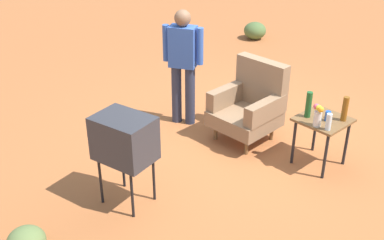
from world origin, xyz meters
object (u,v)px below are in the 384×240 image
(armchair, at_px, (250,104))
(tv_on_stand, at_px, (124,139))
(side_table, at_px, (322,126))
(bottle_tall_amber, at_px, (345,109))
(bottle_short_clear, at_px, (329,122))
(bottle_wine_green, at_px, (309,105))
(flower_vase, at_px, (318,114))
(soda_can_blue, at_px, (328,116))
(person_standing, at_px, (183,61))

(armchair, bearing_deg, tv_on_stand, -88.31)
(side_table, distance_m, tv_on_stand, 2.39)
(armchair, bearing_deg, bottle_tall_amber, 12.48)
(bottle_short_clear, bearing_deg, armchair, 176.79)
(armchair, bearing_deg, bottle_wine_green, 2.07)
(tv_on_stand, xyz_separation_m, flower_vase, (1.01, 1.96, -0.01))
(bottle_tall_amber, height_order, bottle_short_clear, bottle_tall_amber)
(bottle_tall_amber, distance_m, flower_vase, 0.37)
(side_table, xyz_separation_m, tv_on_stand, (-0.97, -2.17, 0.25))
(side_table, height_order, bottle_wine_green, bottle_wine_green)
(tv_on_stand, bearing_deg, soda_can_blue, 64.63)
(armchair, distance_m, flower_vase, 1.11)
(person_standing, relative_size, bottle_tall_amber, 5.47)
(bottle_wine_green, bearing_deg, armchair, -177.93)
(person_standing, height_order, bottle_short_clear, person_standing)
(person_standing, height_order, flower_vase, person_standing)
(person_standing, xyz_separation_m, bottle_tall_amber, (2.14, 0.62, -0.16))
(armchair, xyz_separation_m, bottle_wine_green, (0.86, 0.03, 0.29))
(side_table, xyz_separation_m, soda_can_blue, (0.06, -0.01, 0.15))
(soda_can_blue, height_order, bottle_wine_green, bottle_wine_green)
(bottle_short_clear, relative_size, flower_vase, 0.75)
(armchair, relative_size, soda_can_blue, 8.69)
(side_table, bearing_deg, soda_can_blue, -12.37)
(armchair, relative_size, bottle_tall_amber, 3.53)
(bottle_short_clear, bearing_deg, bottle_wine_green, 164.09)
(armchair, relative_size, bottle_wine_green, 3.31)
(armchair, xyz_separation_m, side_table, (1.03, 0.13, 0.04))
(armchair, bearing_deg, bottle_short_clear, -3.21)
(person_standing, bearing_deg, flower_vase, 7.76)
(bottle_wine_green, height_order, bottle_short_clear, bottle_wine_green)
(flower_vase, bearing_deg, tv_on_stand, -117.40)
(soda_can_blue, bearing_deg, armchair, -173.77)
(person_standing, relative_size, bottle_wine_green, 5.12)
(armchair, relative_size, flower_vase, 4.00)
(tv_on_stand, height_order, bottle_tall_amber, tv_on_stand)
(bottle_wine_green, height_order, flower_vase, bottle_wine_green)
(bottle_short_clear, bearing_deg, side_table, 133.10)
(side_table, distance_m, bottle_short_clear, 0.33)
(soda_can_blue, relative_size, bottle_tall_amber, 0.41)
(bottle_short_clear, bearing_deg, soda_can_blue, 124.46)
(side_table, bearing_deg, bottle_short_clear, -46.90)
(person_standing, bearing_deg, bottle_wine_green, 12.22)
(person_standing, distance_m, soda_can_blue, 2.09)
(soda_can_blue, distance_m, bottle_tall_amber, 0.21)
(side_table, relative_size, bottle_short_clear, 3.13)
(side_table, relative_size, tv_on_stand, 0.61)
(person_standing, height_order, bottle_wine_green, person_standing)
(tv_on_stand, distance_m, person_standing, 1.96)
(soda_can_blue, height_order, bottle_tall_amber, bottle_tall_amber)
(tv_on_stand, bearing_deg, bottle_wine_green, 68.79)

